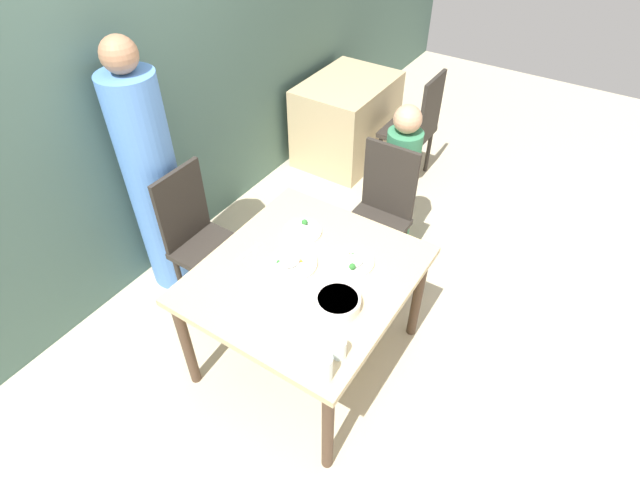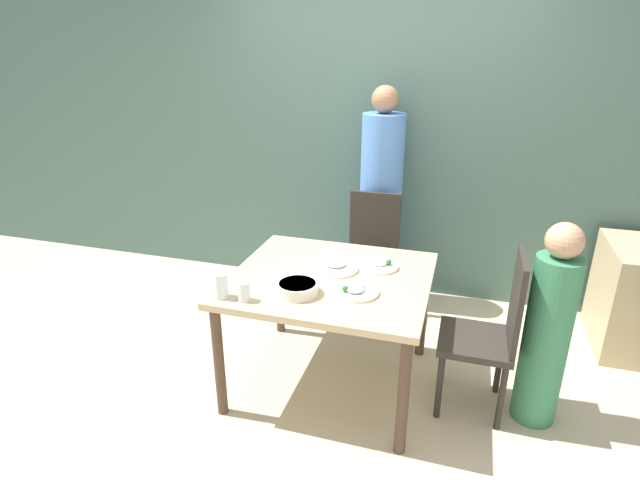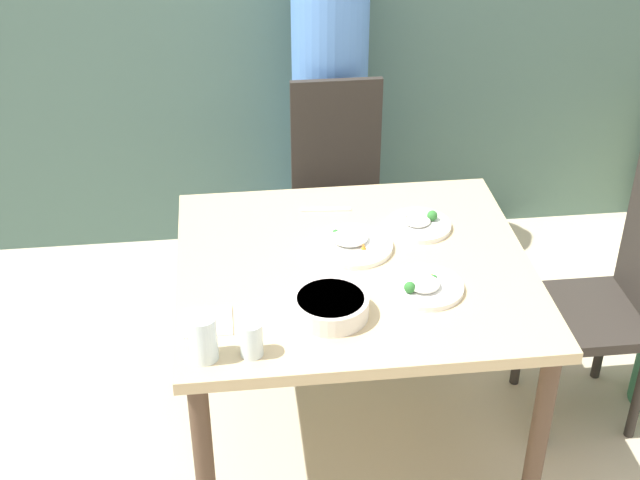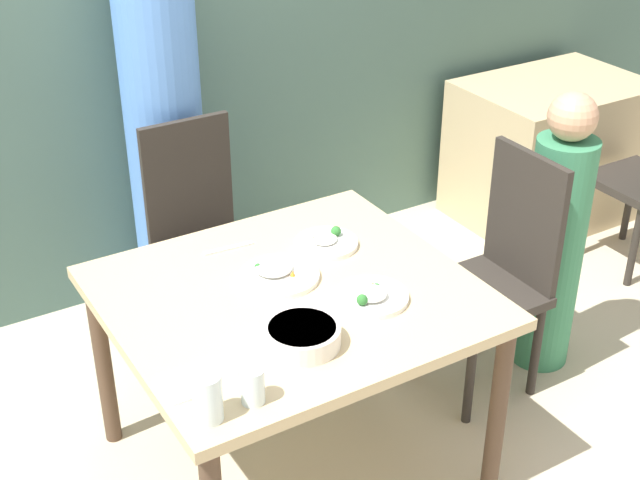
% 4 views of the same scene
% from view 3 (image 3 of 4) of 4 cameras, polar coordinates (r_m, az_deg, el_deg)
% --- Properties ---
extents(ground_plane, '(10.00, 10.00, 0.00)m').
position_cam_3_polar(ground_plane, '(3.35, 1.96, -12.04)').
color(ground_plane, beige).
extents(dining_table, '(1.15, 1.05, 0.73)m').
position_cam_3_polar(dining_table, '(2.94, 2.19, -2.88)').
color(dining_table, tan).
rests_on(dining_table, ground_plane).
extents(chair_adult_spot, '(0.40, 0.40, 0.98)m').
position_cam_3_polar(chair_adult_spot, '(3.75, 1.22, 3.07)').
color(chair_adult_spot, '#2D2823').
rests_on(chair_adult_spot, ground_plane).
extents(chair_child_spot, '(0.40, 0.40, 0.98)m').
position_cam_3_polar(chair_child_spot, '(3.28, 18.17, -3.38)').
color(chair_child_spot, '#2D2823').
rests_on(chair_child_spot, ground_plane).
extents(person_adult, '(0.33, 0.33, 1.72)m').
position_cam_3_polar(person_adult, '(3.92, 0.62, 9.04)').
color(person_adult, '#5184D1').
rests_on(person_adult, ground_plane).
extents(bowl_curry, '(0.23, 0.23, 0.06)m').
position_cam_3_polar(bowl_curry, '(2.64, 0.68, -4.24)').
color(bowl_curry, silver).
rests_on(bowl_curry, dining_table).
extents(plate_rice_adult, '(0.27, 0.27, 0.05)m').
position_cam_3_polar(plate_rice_adult, '(2.97, 2.04, -0.23)').
color(plate_rice_adult, white).
rests_on(plate_rice_adult, dining_table).
extents(plate_rice_child, '(0.22, 0.22, 0.05)m').
position_cam_3_polar(plate_rice_child, '(3.09, 6.34, 1.01)').
color(plate_rice_child, white).
rests_on(plate_rice_child, dining_table).
extents(plate_noodles, '(0.24, 0.24, 0.05)m').
position_cam_3_polar(plate_noodles, '(2.78, 6.70, -2.95)').
color(plate_noodles, white).
rests_on(plate_noodles, dining_table).
extents(glass_water_tall, '(0.07, 0.07, 0.11)m').
position_cam_3_polar(glass_water_tall, '(2.49, -4.42, -6.33)').
color(glass_water_tall, silver).
rests_on(glass_water_tall, dining_table).
extents(glass_water_short, '(0.08, 0.08, 0.14)m').
position_cam_3_polar(glass_water_short, '(2.48, -7.49, -6.24)').
color(glass_water_short, silver).
rests_on(glass_water_short, dining_table).
extents(napkin_folded, '(0.14, 0.14, 0.01)m').
position_cam_3_polar(napkin_folded, '(2.65, -7.15, -5.21)').
color(napkin_folded, white).
rests_on(napkin_folded, dining_table).
extents(fork_steel, '(0.18, 0.03, 0.01)m').
position_cam_3_polar(fork_steel, '(3.18, 0.37, 1.96)').
color(fork_steel, silver).
rests_on(fork_steel, dining_table).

